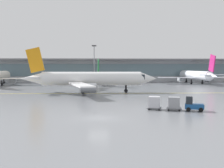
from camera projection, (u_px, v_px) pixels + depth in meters
name	position (u px, v px, depth m)	size (l,w,h in m)	color
ground_plane	(99.00, 118.00, 32.99)	(400.00, 400.00, 0.00)	slate
taxiway_centreline_stripe	(92.00, 93.00, 63.03)	(110.00, 0.36, 0.01)	yellow
terminal_concourse	(99.00, 70.00, 113.54)	(216.94, 11.00, 9.60)	#9EA3A8
gate_airplane_2	(97.00, 77.00, 95.02)	(24.65, 26.56, 8.80)	silver
gate_airplane_3	(195.00, 75.00, 98.17)	(29.10, 31.38, 10.39)	silver
taxiing_regional_jet	(90.00, 79.00, 64.79)	(33.41, 31.17, 11.10)	white
baggage_tug	(193.00, 105.00, 38.19)	(2.88, 2.18, 2.10)	#194C8C
cargo_dolly_lead	(174.00, 103.00, 38.76)	(2.45, 2.11, 1.94)	#595B60
cargo_dolly_trailing	(154.00, 102.00, 39.40)	(2.45, 2.11, 1.94)	#595B60
apron_light_mast_1	(94.00, 62.00, 104.36)	(1.80, 0.36, 14.78)	gray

